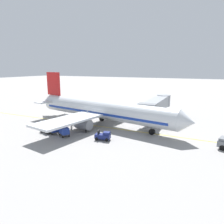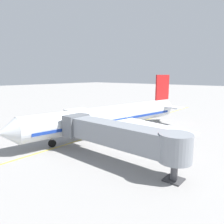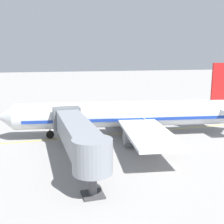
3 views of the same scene
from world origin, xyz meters
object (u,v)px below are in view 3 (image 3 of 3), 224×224
Objects in this scene: baggage_cart_second_in_train at (137,115)px; ground_crew_loader at (146,119)px; baggage_tug_lead at (144,116)px; ground_crew_marshaller at (138,120)px; jet_bridge at (77,134)px; parked_airliner at (129,115)px; ground_crew_wing_walker at (116,121)px; baggage_cart_front at (123,116)px; baggage_tug_trailing at (86,121)px.

baggage_cart_second_in_train is 1.67× the size of ground_crew_loader.
baggage_tug_lead is 4.67m from ground_crew_marshaller.
jet_bridge reaches higher than baggage_cart_second_in_train.
jet_bridge is (-9.02, 9.29, 0.27)m from parked_airliner.
ground_crew_loader and ground_crew_marshaller have the same top height.
baggage_tug_lead is 0.96× the size of baggage_cart_second_in_train.
ground_crew_wing_walker is 5.53m from ground_crew_loader.
baggage_cart_front is 1.00× the size of baggage_cart_second_in_train.
baggage_cart_front is at bearing 19.24° from ground_crew_marshaller.
ground_crew_loader reaches higher than baggage_tug_lead.
ground_crew_marshaller reaches higher than baggage_cart_front.
baggage_cart_front is 4.19m from ground_crew_marshaller.
ground_crew_wing_walker is at bearing 120.56° from baggage_cart_second_in_train.
baggage_tug_trailing is 5.16m from ground_crew_wing_walker.
baggage_cart_front is (18.33, -11.62, -2.51)m from jet_bridge.
jet_bridge is 6.56× the size of baggage_tug_trailing.
baggage_tug_lead is 11.21m from baggage_tug_trailing.
ground_crew_loader is at bearing -42.96° from parked_airliner.
jet_bridge is 21.12m from ground_crew_loader.
jet_bridge is 10.42× the size of ground_crew_loader.
jet_bridge is 17.95m from baggage_tug_trailing.
baggage_tug_lead is 0.96× the size of baggage_cart_front.
parked_airliner is 6.89m from ground_crew_marshaller.
ground_crew_marshaller is (-3.65, 1.25, 0.00)m from baggage_cart_second_in_train.
baggage_cart_front is 1.67× the size of ground_crew_wing_walker.
ground_crew_wing_walker reaches higher than baggage_tug_trailing.
jet_bridge is 6.22× the size of baggage_cart_front.
parked_airliner reaches higher than ground_crew_loader.
baggage_tug_trailing is at bearing 99.45° from baggage_cart_front.
baggage_tug_lead is at bearing -15.92° from ground_crew_loader.
baggage_tug_trailing is 1.59× the size of ground_crew_wing_walker.
baggage_cart_second_in_train is at bearing -84.87° from baggage_tug_trailing.
ground_crew_wing_walker is (6.04, 0.05, -2.23)m from parked_airliner.
parked_airliner is 9.74m from baggage_tug_trailing.
baggage_tug_trailing is 0.95× the size of baggage_cart_second_in_train.
ground_crew_marshaller reaches higher than baggage_cart_second_in_train.
baggage_cart_front is at bearing -14.03° from parked_airliner.
baggage_cart_front is 4.66m from ground_crew_loader.
ground_crew_marshaller reaches higher than baggage_tug_lead.
baggage_cart_second_in_train is at bearing -38.33° from jet_bridge.
baggage_cart_front is at bearing 87.79° from baggage_tug_lead.
ground_crew_marshaller is (5.35, -3.71, -2.23)m from parked_airliner.
ground_crew_wing_walker is 1.00× the size of ground_crew_loader.
parked_airliner is at bearing 137.04° from ground_crew_loader.
parked_airliner reaches higher than jet_bridge.
parked_airliner is 10.52m from baggage_cart_second_in_train.
baggage_tug_trailing is 7.19m from baggage_cart_front.
jet_bridge is 19.54m from ground_crew_marshaller.
jet_bridge is at bearing 147.64° from baggage_cart_front.
baggage_tug_lead is (9.16, -6.41, -2.47)m from parked_airliner.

